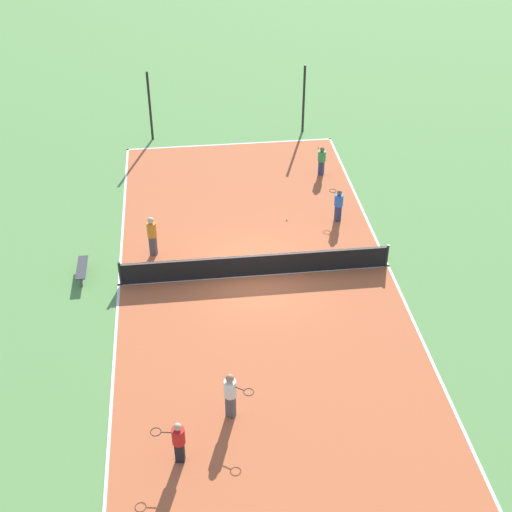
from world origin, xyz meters
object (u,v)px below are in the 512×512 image
tennis_ball_right_alley (318,147)px  fence_post_back_right (304,99)px  player_coach_red (178,440)px  player_near_white (231,393)px  tennis_ball_midcourt (287,219)px  bench (82,268)px  fence_post_back_left (150,106)px  player_near_blue (338,203)px  player_far_green (322,159)px  tennis_net (256,264)px  player_center_orange (152,234)px

tennis_ball_right_alley → fence_post_back_right: size_ratio=0.02×
player_coach_red → player_near_white: bearing=-126.7°
tennis_ball_midcourt → tennis_ball_right_alley: same height
bench → fence_post_back_left: (2.57, 11.40, 1.38)m
player_coach_red → player_near_blue: bearing=-110.6°
player_near_blue → player_far_green: bearing=-14.8°
player_far_green → tennis_ball_right_alley: bearing=-152.4°
tennis_net → fence_post_back_right: fence_post_back_right is taller
fence_post_back_left → fence_post_back_right: (7.68, 0.00, 0.00)m
tennis_net → player_near_white: size_ratio=6.11×
bench → player_near_white: size_ratio=0.90×
fence_post_back_right → player_far_green: bearing=-89.2°
player_near_blue → fence_post_back_right: 8.70m
fence_post_back_right → player_near_white: bearing=-105.9°
player_near_blue → tennis_ball_right_alley: 6.72m
player_near_white → fence_post_back_right: size_ratio=0.47×
player_far_green → tennis_ball_midcourt: size_ratio=20.19×
tennis_ball_midcourt → fence_post_back_right: bearing=75.9°
tennis_net → tennis_ball_right_alley: 10.98m
player_near_white → fence_post_back_right: (5.37, 18.86, 0.80)m
player_near_white → player_center_orange: 8.87m
tennis_ball_right_alley → fence_post_back_left: fence_post_back_left is taller
player_near_white → tennis_ball_midcourt: size_ratio=24.15×
bench → player_center_orange: player_center_orange is taller
player_far_green → player_center_orange: size_ratio=0.82×
player_near_blue → tennis_ball_midcourt: player_near_blue is taller
bench → tennis_ball_midcourt: bench is taller
player_near_white → tennis_net: bearing=111.5°
player_coach_red → fence_post_back_right: fence_post_back_right is taller
player_near_blue → tennis_ball_midcourt: bearing=70.2°
tennis_net → bench: (-6.41, 0.69, -0.13)m
tennis_net → tennis_ball_midcourt: (1.73, 3.66, -0.46)m
player_far_green → tennis_ball_right_alley: size_ratio=20.19×
player_near_white → tennis_ball_midcourt: bearing=106.9°
player_center_orange → tennis_net: bearing=-3.9°
player_near_blue → player_center_orange: player_center_orange is taller
player_far_green → fence_post_back_right: bearing=-143.2°
tennis_ball_midcourt → player_near_blue: bearing=-6.2°
player_near_blue → player_far_green: size_ratio=1.04×
player_center_orange → fence_post_back_right: bearing=75.2°
tennis_ball_midcourt → player_near_white: bearing=-107.3°
fence_post_back_left → tennis_ball_right_alley: bearing=-13.8°
player_center_orange → player_near_white: bearing=-53.6°
bench → player_near_blue: size_ratio=1.04×
player_near_blue → player_coach_red: bearing=135.8°
bench → player_far_green: bearing=-56.8°
tennis_net → player_coach_red: bearing=-110.5°
player_near_white → fence_post_back_right: 19.63m
bench → player_coach_red: player_coach_red is taller
bench → tennis_net: bearing=-96.1°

